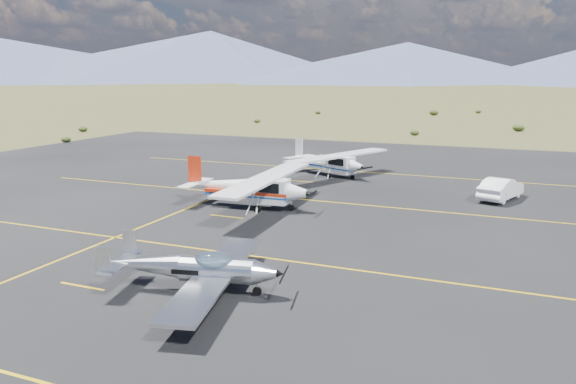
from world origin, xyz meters
The scene contains 6 objects.
ground centered at (0.00, 0.00, 0.00)m, with size 1600.00×1600.00×0.00m, color #383D1C.
apron centered at (0.00, 7.00, 0.00)m, with size 72.00×72.00×0.02m, color black.
aircraft_low_wing centered at (1.21, -2.35, 0.89)m, with size 6.25×8.57×1.86m.
aircraft_cessna centered at (-2.89, 9.89, 1.26)m, with size 6.70×11.18×2.83m.
aircraft_plain centered at (-1.91, 21.57, 1.15)m, with size 7.37×9.88×2.58m.
sedan centered at (10.54, 17.67, 0.69)m, with size 1.45×4.15×1.37m, color white.
Camera 1 is at (11.34, -18.47, 7.64)m, focal length 35.00 mm.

